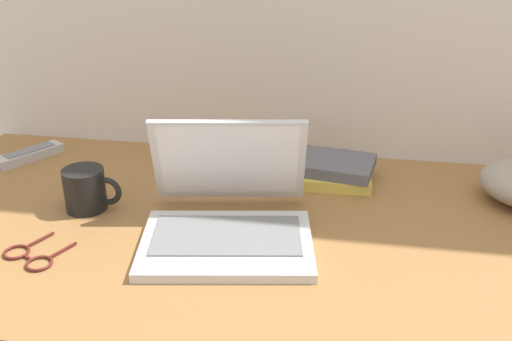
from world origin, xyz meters
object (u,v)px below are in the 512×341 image
laptop (227,214)px  remote_control_near (30,154)px  eyeglasses (30,256)px  coffee_mug (86,189)px  book_stack (329,169)px

laptop → remote_control_near: 0.62m
remote_control_near → eyeglasses: remote_control_near is taller
laptop → coffee_mug: laptop is taller
eyeglasses → coffee_mug: bearing=82.7°
coffee_mug → remote_control_near: (-0.25, 0.22, -0.03)m
laptop → eyeglasses: 0.36m
remote_control_near → eyeglasses: bearing=-61.2°
coffee_mug → laptop: bearing=-9.9°
laptop → remote_control_near: laptop is taller
remote_control_near → book_stack: 0.73m
remote_control_near → eyeglasses: (0.22, -0.41, -0.01)m
remote_control_near → eyeglasses: 0.47m
coffee_mug → eyeglasses: (-0.02, -0.19, -0.04)m
coffee_mug → eyeglasses: coffee_mug is taller
coffee_mug → remote_control_near: size_ratio=0.75×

